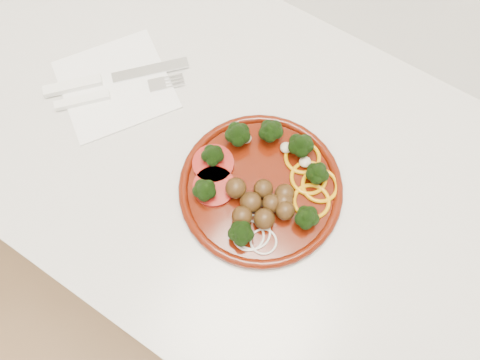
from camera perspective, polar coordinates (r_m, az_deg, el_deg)
The scene contains 5 objects.
counter at distance 1.13m, azimuth 9.34°, elevation -12.40°, with size 2.40×0.60×0.90m.
plate at distance 0.69m, azimuth 2.63°, elevation -0.68°, with size 0.24×0.24×0.05m.
napkin at distance 0.81m, azimuth -14.94°, elevation 11.15°, with size 0.17×0.17×0.00m, color white.
knife at distance 0.82m, azimuth -16.99°, elevation 11.50°, with size 0.17×0.19×0.01m.
fork at distance 0.80m, azimuth -16.94°, elevation 9.66°, with size 0.15×0.17×0.01m.
Camera 1 is at (-0.05, 1.44, 1.55)m, focal length 35.00 mm.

